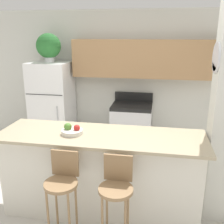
{
  "coord_description": "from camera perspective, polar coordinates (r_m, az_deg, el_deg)",
  "views": [
    {
      "loc": [
        0.63,
        -2.74,
        2.14
      ],
      "look_at": [
        0.0,
        0.74,
        1.07
      ],
      "focal_mm": 42.0,
      "sensor_mm": 36.0,
      "label": 1
    }
  ],
  "objects": [
    {
      "name": "wall_back",
      "position": [
        4.89,
        4.47,
        8.56
      ],
      "size": [
        5.6,
        0.38,
        2.55
      ],
      "color": "silver",
      "rests_on": "ground_plane"
    },
    {
      "name": "potted_plant_on_fridge",
      "position": [
        4.9,
        -13.64,
        13.72
      ],
      "size": [
        0.44,
        0.44,
        0.5
      ],
      "color": "silver",
      "rests_on": "refrigerator"
    },
    {
      "name": "trash_bin",
      "position": [
        4.88,
        -7.1,
        -6.88
      ],
      "size": [
        0.28,
        0.28,
        0.38
      ],
      "color": "black",
      "rests_on": "ground_plane"
    },
    {
      "name": "bar_stool_right",
      "position": [
        2.67,
        0.94,
        -16.74
      ],
      "size": [
        0.34,
        0.34,
        1.0
      ],
      "color": "olive",
      "rests_on": "ground_plane"
    },
    {
      "name": "bar_stool_left",
      "position": [
        2.79,
        -10.76,
        -15.34
      ],
      "size": [
        0.34,
        0.34,
        1.0
      ],
      "color": "olive",
      "rests_on": "ground_plane"
    },
    {
      "name": "stove_range",
      "position": [
        4.86,
        4.26,
        -3.47
      ],
      "size": [
        0.71,
        0.62,
        1.07
      ],
      "color": "silver",
      "rests_on": "ground_plane"
    },
    {
      "name": "counter_bar",
      "position": [
        3.25,
        -2.39,
        -13.21
      ],
      "size": [
        2.41,
        0.75,
        1.02
      ],
      "color": "silver",
      "rests_on": "ground_plane"
    },
    {
      "name": "refrigerator",
      "position": [
        5.07,
        -12.8,
        1.29
      ],
      "size": [
        0.71,
        0.69,
        1.64
      ],
      "color": "white",
      "rests_on": "ground_plane"
    },
    {
      "name": "fruit_bowl",
      "position": [
        3.07,
        -8.72,
        -4.02
      ],
      "size": [
        0.25,
        0.25,
        0.12
      ],
      "color": "silver",
      "rests_on": "counter_bar"
    },
    {
      "name": "ground_plane",
      "position": [
        3.54,
        -2.29,
        -20.44
      ],
      "size": [
        14.0,
        14.0,
        0.0
      ],
      "primitive_type": "plane",
      "color": "beige"
    }
  ]
}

